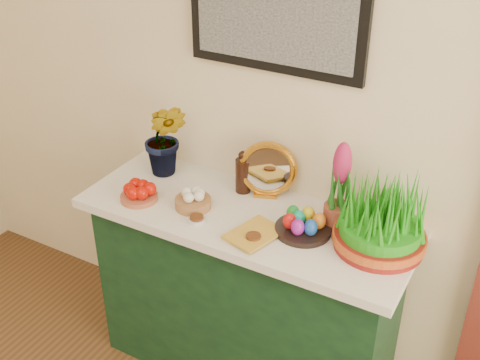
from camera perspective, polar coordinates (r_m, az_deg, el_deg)
name	(u,v)px	position (r m, az deg, el deg)	size (l,w,h in m)	color
sideboard	(245,298)	(2.76, 0.52, -11.16)	(1.30, 0.45, 0.85)	#163E1D
tablecloth	(246,216)	(2.49, 0.56, -3.47)	(1.40, 0.55, 0.04)	white
hyacinth_green	(165,127)	(2.67, -7.15, 5.04)	(0.24, 0.20, 0.47)	#20691C
apple_bowl	(139,193)	(2.58, -9.59, -1.20)	(0.20, 0.20, 0.08)	#A95638
garlic_basket	(193,200)	(2.50, -4.48, -1.90)	(0.19, 0.19, 0.09)	#A67043
vinegar_cruet	(243,174)	(2.58, 0.30, 0.60)	(0.07, 0.07, 0.20)	black
mirror	(268,170)	(2.54, 2.64, 0.96)	(0.25, 0.14, 0.25)	orange
book	(240,225)	(2.38, -0.01, -4.33)	(0.14, 0.21, 0.03)	gold
spice_dish_left	(197,219)	(2.42, -4.13, -3.75)	(0.07, 0.07, 0.03)	silver
spice_dish_right	(253,239)	(2.31, 1.28, -5.58)	(0.07, 0.07, 0.03)	silver
egg_plate	(303,224)	(2.35, 5.96, -4.22)	(0.27, 0.27, 0.09)	black
hyacinth_pink	(340,190)	(2.34, 9.44, -0.91)	(0.11, 0.11, 0.37)	#9C4A33
wheatgrass_sabzeh	(382,219)	(2.28, 13.30, -3.61)	(0.35, 0.35, 0.29)	maroon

